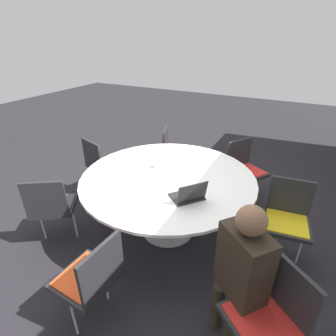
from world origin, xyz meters
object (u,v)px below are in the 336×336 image
at_px(chair_5, 51,204).
at_px(chair_6, 92,276).
at_px(chair_1, 288,215).
at_px(chair_0, 270,311).
at_px(chair_2, 244,166).
at_px(chair_3, 173,150).
at_px(laptop, 189,195).
at_px(person_0, 241,268).
at_px(coffee_cup, 158,164).
at_px(chair_4, 101,162).

bearing_deg(chair_5, chair_6, -60.04).
relative_size(chair_1, chair_5, 1.00).
bearing_deg(chair_0, chair_2, -33.15).
bearing_deg(chair_1, chair_3, -35.06).
relative_size(chair_6, laptop, 2.27).
xyz_separation_m(chair_1, person_0, (1.07, -0.24, 0.19)).
bearing_deg(laptop, chair_2, -149.44).
bearing_deg(chair_3, coffee_cup, -3.73).
bearing_deg(chair_0, chair_6, 54.09).
height_order(chair_5, coffee_cup, chair_5).
distance_m(chair_0, chair_2, 2.15).
distance_m(chair_0, chair_6, 1.28).
height_order(chair_0, person_0, person_0).
bearing_deg(chair_6, coffee_cup, 10.93).
bearing_deg(chair_1, laptop, 24.92).
height_order(chair_4, person_0, person_0).
xyz_separation_m(chair_1, chair_2, (-0.90, -0.63, 0.00)).
xyz_separation_m(chair_0, chair_1, (-1.16, 0.00, 0.00)).
bearing_deg(chair_1, person_0, 70.83).
height_order(chair_6, coffee_cup, chair_6).
relative_size(chair_0, chair_1, 1.00).
relative_size(chair_5, person_0, 0.71).
distance_m(chair_1, coffee_cup, 1.47).
bearing_deg(chair_5, chair_3, 41.57).
relative_size(chair_0, chair_6, 1.00).
bearing_deg(chair_1, coffee_cup, -2.94).
height_order(chair_0, coffee_cup, chair_0).
height_order(chair_5, chair_6, same).
bearing_deg(chair_0, chair_1, -50.38).
bearing_deg(person_0, chair_2, -38.90).
bearing_deg(chair_3, person_0, 16.49).
bearing_deg(chair_0, laptop, 3.63).
bearing_deg(chair_2, chair_5, -9.28).
xyz_separation_m(chair_0, coffee_cup, (-1.07, -1.44, 0.28)).
height_order(person_0, coffee_cup, person_0).
distance_m(chair_0, chair_1, 1.16).
height_order(chair_0, chair_6, same).
bearing_deg(coffee_cup, chair_1, 93.47).
xyz_separation_m(chair_6, coffee_cup, (-1.39, -0.19, 0.28)).
xyz_separation_m(chair_2, chair_4, (0.79, -1.84, 0.00)).
relative_size(chair_1, coffee_cup, 9.12).
distance_m(chair_2, person_0, 2.01).
relative_size(chair_6, coffee_cup, 9.12).
bearing_deg(chair_5, person_0, -36.33).
distance_m(chair_3, chair_5, 1.98).
xyz_separation_m(chair_3, coffee_cup, (1.04, 0.31, 0.28)).
height_order(chair_1, laptop, laptop).
distance_m(chair_6, laptop, 1.06).
height_order(chair_1, chair_6, same).
bearing_deg(coffee_cup, chair_4, -100.49).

